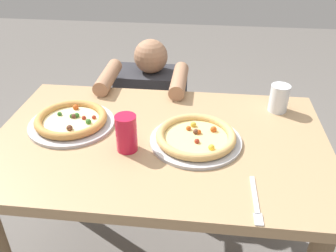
{
  "coord_description": "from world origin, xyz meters",
  "views": [
    {
      "loc": [
        0.16,
        -1.09,
        1.49
      ],
      "look_at": [
        0.03,
        0.04,
        0.78
      ],
      "focal_mm": 38.73,
      "sensor_mm": 36.0,
      "label": 1
    }
  ],
  "objects": [
    {
      "name": "pizza_near",
      "position": [
        0.13,
        -0.01,
        0.77
      ],
      "size": [
        0.33,
        0.33,
        0.04
      ],
      "color": "#B7B7BC",
      "rests_on": "dining_table"
    },
    {
      "name": "water_cup_clear",
      "position": [
        0.45,
        0.26,
        0.81
      ],
      "size": [
        0.08,
        0.08,
        0.11
      ],
      "color": "silver",
      "rests_on": "dining_table"
    },
    {
      "name": "drink_cup_colored",
      "position": [
        -0.1,
        -0.08,
        0.82
      ],
      "size": [
        0.07,
        0.07,
        0.13
      ],
      "color": "red",
      "rests_on": "dining_table"
    },
    {
      "name": "pizza_far",
      "position": [
        -0.35,
        0.05,
        0.77
      ],
      "size": [
        0.33,
        0.33,
        0.04
      ],
      "color": "#B7B7BC",
      "rests_on": "dining_table"
    },
    {
      "name": "dining_table",
      "position": [
        0.0,
        0.0,
        0.63
      ],
      "size": [
        1.22,
        0.78,
        0.75
      ],
      "color": "tan",
      "rests_on": "ground"
    },
    {
      "name": "diner_seated",
      "position": [
        -0.13,
        0.65,
        0.41
      ],
      "size": [
        0.4,
        0.52,
        0.89
      ],
      "color": "#333847",
      "rests_on": "ground"
    },
    {
      "name": "fork",
      "position": [
        0.32,
        -0.3,
        0.75
      ],
      "size": [
        0.02,
        0.2,
        0.0
      ],
      "color": "silver",
      "rests_on": "dining_table"
    }
  ]
}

